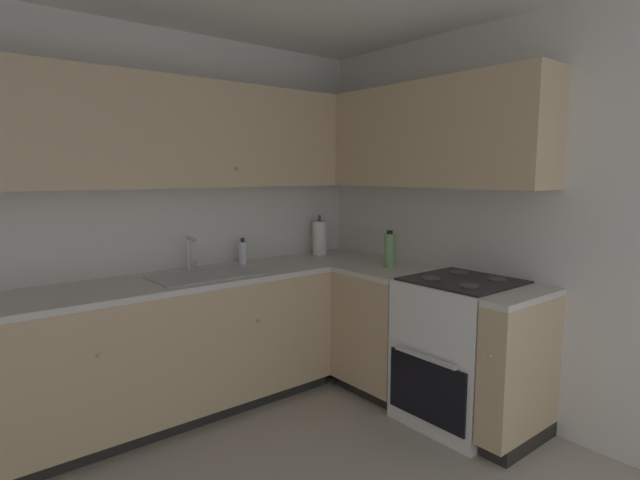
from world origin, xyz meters
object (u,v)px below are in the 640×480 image
Objects in this scene: oven_range at (461,350)px; soap_bottle at (243,253)px; paper_towel_roll at (319,238)px; oil_bottle at (390,250)px.

oven_range is 5.46× the size of soap_bottle.
oil_bottle is at bearing -87.62° from paper_towel_roll.
oil_bottle reaches higher than soap_bottle.
oven_range is 3.15× the size of paper_towel_roll.
oven_range is at bearing -87.86° from paper_towel_roll.
oil_bottle is (-0.02, 0.60, 0.56)m from oven_range.
oven_range is at bearing -88.16° from oil_bottle.
paper_towel_roll is 1.27× the size of oil_bottle.
oil_bottle is at bearing 91.84° from oven_range.
paper_towel_roll is at bearing 92.14° from oven_range.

